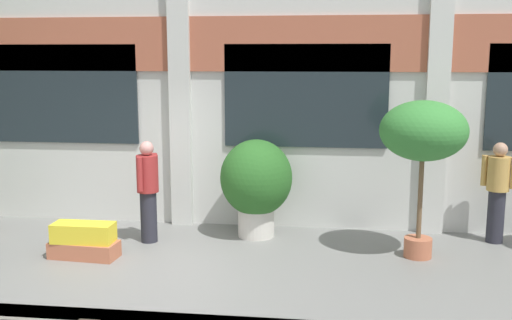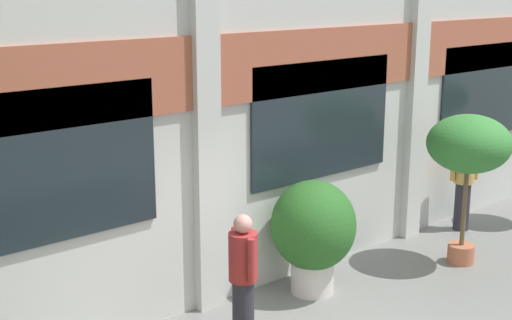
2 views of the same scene
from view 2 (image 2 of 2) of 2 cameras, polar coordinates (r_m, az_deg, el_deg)
potted_plant_glazed_jar at (r=9.73m, az=4.61°, el=-5.57°), size 1.16×1.16×1.59m
potted_plant_terracotta_small at (r=10.92m, az=16.65°, el=0.94°), size 1.24×1.24×2.30m
resident_by_doorway at (r=12.67m, az=16.28°, el=-1.69°), size 0.48×0.34×1.59m
resident_watching_tracks at (r=8.37m, az=-1.03°, el=-9.26°), size 0.34×0.52×1.61m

